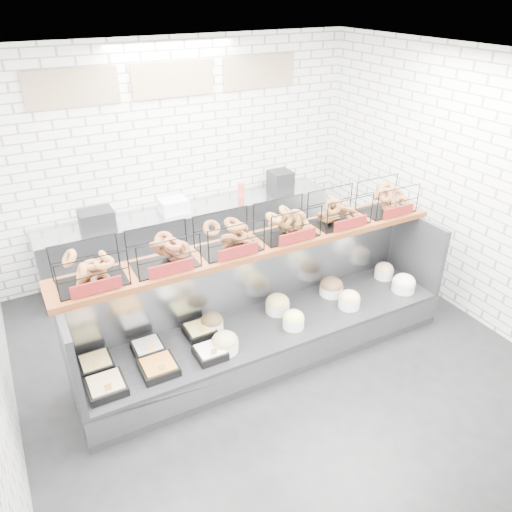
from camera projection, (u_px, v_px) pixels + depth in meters
ground at (282, 369)px, 5.21m from camera, size 5.50×5.50×0.00m
room_shell at (255, 163)px, 4.68m from camera, size 5.02×5.51×3.01m
display_case at (266, 326)px, 5.32m from camera, size 4.00×0.90×1.20m
bagel_shelf at (259, 230)px, 4.94m from camera, size 4.10×0.50×0.40m
prep_counter at (192, 237)px, 6.86m from camera, size 4.00×0.60×1.20m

